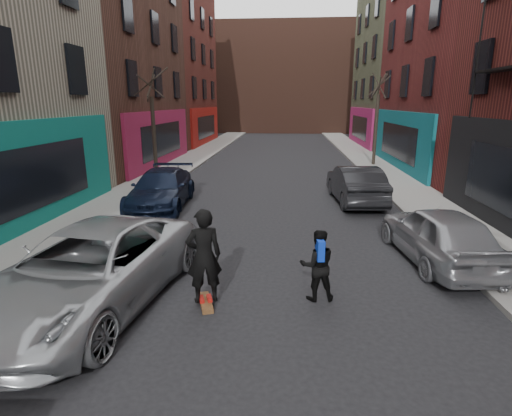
% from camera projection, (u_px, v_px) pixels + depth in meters
% --- Properties ---
extents(sidewalk_left, '(2.50, 84.00, 0.13)m').
position_uv_depth(sidewalk_left, '(203.00, 152.00, 32.62)').
color(sidewalk_left, gray).
rests_on(sidewalk_left, ground).
extents(sidewalk_right, '(2.50, 84.00, 0.13)m').
position_uv_depth(sidewalk_right, '(358.00, 154.00, 31.64)').
color(sidewalk_right, gray).
rests_on(sidewalk_right, ground).
extents(building_far, '(40.00, 10.00, 14.00)m').
position_uv_depth(building_far, '(285.00, 80.00, 55.38)').
color(building_far, '#47281E').
rests_on(building_far, ground).
extents(tree_left_far, '(2.00, 2.00, 6.50)m').
position_uv_depth(tree_left_far, '(153.00, 115.00, 20.21)').
color(tree_left_far, black).
rests_on(tree_left_far, sidewalk_left).
extents(tree_right_far, '(2.00, 2.00, 6.80)m').
position_uv_depth(tree_right_far, '(377.00, 110.00, 24.97)').
color(tree_right_far, black).
rests_on(tree_right_far, sidewalk_right).
extents(parked_left_far, '(3.41, 6.10, 1.61)m').
position_uv_depth(parked_left_far, '(91.00, 269.00, 7.99)').
color(parked_left_far, '#9B9FA4').
rests_on(parked_left_far, ground).
extents(parked_left_end, '(2.38, 5.14, 1.45)m').
position_uv_depth(parked_left_end, '(161.00, 189.00, 15.65)').
color(parked_left_end, black).
rests_on(parked_left_end, ground).
extents(parked_right_far, '(2.24, 4.54, 1.49)m').
position_uv_depth(parked_right_far, '(438.00, 234.00, 10.26)').
color(parked_right_far, '#93969C').
rests_on(parked_right_far, ground).
extents(parked_right_end, '(1.96, 4.76, 1.53)m').
position_uv_depth(parked_right_end, '(355.00, 184.00, 16.40)').
color(parked_right_end, black).
rests_on(parked_right_end, ground).
extents(skateboard, '(0.47, 0.83, 0.10)m').
position_uv_depth(skateboard, '(206.00, 303.00, 8.19)').
color(skateboard, brown).
rests_on(skateboard, ground).
extents(skateboarder, '(0.82, 0.67, 1.95)m').
position_uv_depth(skateboarder, '(204.00, 256.00, 7.93)').
color(skateboarder, black).
rests_on(skateboarder, skateboard).
extents(pedestrian, '(0.82, 0.68, 1.53)m').
position_uv_depth(pedestrian, '(317.00, 265.00, 8.26)').
color(pedestrian, black).
rests_on(pedestrian, ground).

